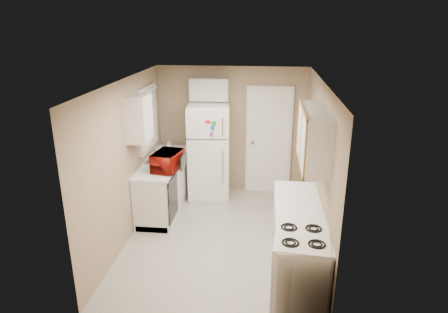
# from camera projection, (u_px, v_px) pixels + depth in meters

# --- Properties ---
(floor) EXTENTS (3.80, 3.80, 0.00)m
(floor) POSITION_uv_depth(u_px,v_px,m) (221.00, 237.00, 6.19)
(floor) COLOR beige
(floor) RESTS_ON ground
(ceiling) EXTENTS (3.80, 3.80, 0.00)m
(ceiling) POSITION_uv_depth(u_px,v_px,m) (220.00, 81.00, 5.41)
(ceiling) COLOR white
(ceiling) RESTS_ON floor
(wall_left) EXTENTS (3.80, 3.80, 0.00)m
(wall_left) POSITION_uv_depth(u_px,v_px,m) (127.00, 161.00, 5.94)
(wall_left) COLOR tan
(wall_left) RESTS_ON floor
(wall_right) EXTENTS (3.80, 3.80, 0.00)m
(wall_right) POSITION_uv_depth(u_px,v_px,m) (318.00, 168.00, 5.66)
(wall_right) COLOR tan
(wall_right) RESTS_ON floor
(wall_back) EXTENTS (2.80, 2.80, 0.00)m
(wall_back) POSITION_uv_depth(u_px,v_px,m) (232.00, 130.00, 7.59)
(wall_back) COLOR tan
(wall_back) RESTS_ON floor
(wall_front) EXTENTS (2.80, 2.80, 0.00)m
(wall_front) POSITION_uv_depth(u_px,v_px,m) (198.00, 229.00, 4.01)
(wall_front) COLOR tan
(wall_front) RESTS_ON floor
(left_counter) EXTENTS (0.60, 1.80, 0.90)m
(left_counter) POSITION_uv_depth(u_px,v_px,m) (164.00, 185.00, 7.00)
(left_counter) COLOR silver
(left_counter) RESTS_ON floor
(dishwasher) EXTENTS (0.03, 0.58, 0.72)m
(dishwasher) POSITION_uv_depth(u_px,v_px,m) (173.00, 198.00, 6.40)
(dishwasher) COLOR black
(dishwasher) RESTS_ON floor
(sink) EXTENTS (0.54, 0.74, 0.16)m
(sink) POSITION_uv_depth(u_px,v_px,m) (165.00, 160.00, 7.01)
(sink) COLOR gray
(sink) RESTS_ON left_counter
(microwave) EXTENTS (0.59, 0.40, 0.37)m
(microwave) POSITION_uv_depth(u_px,v_px,m) (168.00, 161.00, 6.37)
(microwave) COLOR #9D130A
(microwave) RESTS_ON left_counter
(soap_bottle) EXTENTS (0.09, 0.09, 0.16)m
(soap_bottle) POSITION_uv_depth(u_px,v_px,m) (169.00, 143.00, 7.46)
(soap_bottle) COLOR white
(soap_bottle) RESTS_ON left_counter
(window_blinds) EXTENTS (0.10, 0.98, 1.08)m
(window_blinds) POSITION_uv_depth(u_px,v_px,m) (148.00, 118.00, 6.79)
(window_blinds) COLOR silver
(window_blinds) RESTS_ON wall_left
(upper_cabinet_left) EXTENTS (0.30, 0.45, 0.70)m
(upper_cabinet_left) POSITION_uv_depth(u_px,v_px,m) (139.00, 118.00, 5.94)
(upper_cabinet_left) COLOR silver
(upper_cabinet_left) RESTS_ON wall_left
(refrigerator) EXTENTS (0.79, 0.77, 1.78)m
(refrigerator) POSITION_uv_depth(u_px,v_px,m) (209.00, 151.00, 7.37)
(refrigerator) COLOR white
(refrigerator) RESTS_ON floor
(cabinet_over_fridge) EXTENTS (0.70, 0.30, 0.40)m
(cabinet_over_fridge) POSITION_uv_depth(u_px,v_px,m) (210.00, 89.00, 7.22)
(cabinet_over_fridge) COLOR silver
(cabinet_over_fridge) RESTS_ON wall_back
(interior_door) EXTENTS (0.86, 0.06, 2.08)m
(interior_door) POSITION_uv_depth(u_px,v_px,m) (269.00, 141.00, 7.53)
(interior_door) COLOR white
(interior_door) RESTS_ON floor
(right_counter) EXTENTS (0.60, 2.00, 0.90)m
(right_counter) POSITION_uv_depth(u_px,v_px,m) (297.00, 243.00, 5.18)
(right_counter) COLOR silver
(right_counter) RESTS_ON floor
(stove) EXTENTS (0.67, 0.80, 0.91)m
(stove) POSITION_uv_depth(u_px,v_px,m) (300.00, 271.00, 4.59)
(stove) COLOR white
(stove) RESTS_ON floor
(upper_cabinet_right) EXTENTS (0.30, 1.20, 0.70)m
(upper_cabinet_right) POSITION_uv_depth(u_px,v_px,m) (314.00, 137.00, 5.01)
(upper_cabinet_right) COLOR silver
(upper_cabinet_right) RESTS_ON wall_right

